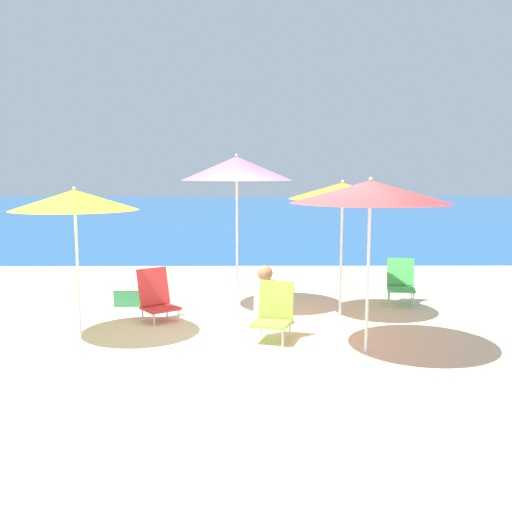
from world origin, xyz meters
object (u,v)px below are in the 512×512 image
object	(u,v)px
beach_umbrella_pink	(237,169)
beach_chair_green	(401,281)
beach_umbrella_red	(370,192)
beach_chair_lime	(274,312)
beach_umbrella_yellow	(75,200)
beach_umbrella_orange	(343,191)
beach_chair_red	(157,296)
person_seated_near	(265,301)
cooler_box	(131,295)

from	to	relation	value
beach_umbrella_pink	beach_chair_green	world-z (taller)	beach_umbrella_pink
beach_chair_green	beach_umbrella_red	bearing A→B (deg)	-101.19
beach_umbrella_red	beach_chair_lime	xyz separation A→B (m)	(-1.08, 0.56, -1.55)
beach_umbrella_yellow	beach_umbrella_pink	bearing A→B (deg)	38.96
beach_umbrella_orange	beach_umbrella_red	bearing A→B (deg)	-88.86
beach_umbrella_red	beach_umbrella_orange	size ratio (longest dim) A/B	1.03
beach_umbrella_orange	beach_chair_red	size ratio (longest dim) A/B	2.69
beach_umbrella_yellow	beach_chair_red	world-z (taller)	beach_umbrella_yellow
beach_umbrella_red	beach_chair_green	size ratio (longest dim) A/B	2.84
beach_umbrella_orange	beach_umbrella_pink	world-z (taller)	beach_umbrella_pink
beach_umbrella_pink	beach_chair_red	xyz separation A→B (m)	(-1.16, -0.70, -1.85)
beach_umbrella_yellow	beach_umbrella_red	bearing A→B (deg)	-9.93
person_seated_near	cooler_box	size ratio (longest dim) A/B	1.65
beach_chair_lime	cooler_box	size ratio (longest dim) A/B	1.43
beach_umbrella_red	beach_chair_red	xyz separation A→B (m)	(-2.76, 1.55, -1.56)
beach_umbrella_yellow	beach_umbrella_red	world-z (taller)	beach_umbrella_red
beach_umbrella_red	person_seated_near	world-z (taller)	beach_umbrella_red
beach_chair_lime	beach_chair_red	bearing A→B (deg)	165.88
beach_umbrella_red	beach_chair_lime	world-z (taller)	beach_umbrella_red
person_seated_near	beach_chair_red	bearing A→B (deg)	-161.18
beach_chair_red	beach_umbrella_pink	bearing A→B (deg)	-5.46
beach_umbrella_orange	beach_chair_red	bearing A→B (deg)	-174.61
beach_chair_red	cooler_box	world-z (taller)	beach_chair_red
beach_chair_lime	beach_chair_red	world-z (taller)	beach_chair_red
beach_chair_green	person_seated_near	xyz separation A→B (m)	(-2.26, -1.33, -0.02)
beach_chair_green	person_seated_near	distance (m)	2.62
beach_chair_lime	beach_umbrella_pink	bearing A→B (deg)	123.47
beach_umbrella_red	beach_chair_green	bearing A→B (deg)	67.45
beach_chair_red	cooler_box	bearing A→B (deg)	84.50
beach_umbrella_yellow	beach_chair_green	distance (m)	5.27
cooler_box	beach_chair_green	bearing A→B (deg)	1.24
beach_umbrella_pink	beach_chair_green	bearing A→B (deg)	7.31
beach_umbrella_yellow	beach_chair_red	distance (m)	1.91
beach_umbrella_red	beach_umbrella_pink	distance (m)	2.78
beach_umbrella_pink	beach_chair_green	size ratio (longest dim) A/B	3.30
beach_umbrella_red	beach_chair_green	distance (m)	3.20
beach_umbrella_pink	cooler_box	xyz separation A→B (m)	(-1.73, 0.25, -2.03)
cooler_box	beach_chair_red	bearing A→B (deg)	-58.83
beach_umbrella_pink	person_seated_near	world-z (taller)	beach_umbrella_pink
person_seated_near	cooler_box	distance (m)	2.49
beach_umbrella_pink	beach_umbrella_yellow	bearing A→B (deg)	-141.04
beach_umbrella_yellow	beach_chair_red	xyz separation A→B (m)	(0.85, 0.92, -1.44)
beach_umbrella_red	beach_chair_green	xyz separation A→B (m)	(1.08, 2.60, -1.54)
beach_chair_red	beach_umbrella_yellow	bearing A→B (deg)	-169.30
beach_umbrella_pink	cooler_box	bearing A→B (deg)	171.84
beach_umbrella_pink	beach_chair_lime	xyz separation A→B (m)	(0.52, -1.69, -1.83)
beach_umbrella_yellow	person_seated_near	world-z (taller)	beach_umbrella_yellow
beach_umbrella_pink	cooler_box	world-z (taller)	beach_umbrella_pink
beach_chair_lime	person_seated_near	distance (m)	0.71
beach_chair_green	cooler_box	bearing A→B (deg)	-167.40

